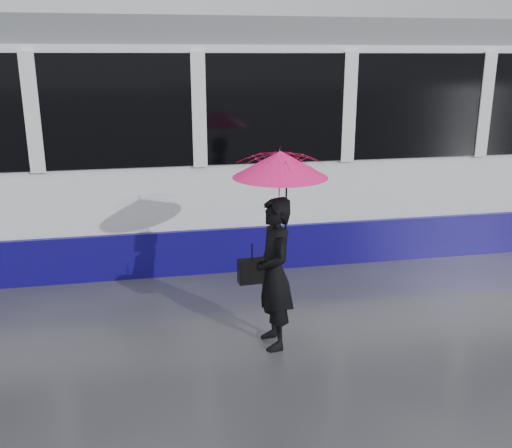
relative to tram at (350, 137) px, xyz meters
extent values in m
plane|color=#2A2A2F|center=(-1.52, -2.50, -1.64)|extent=(90.00, 90.00, 0.00)
cube|color=#3F3D38|center=(-1.52, -0.72, -1.63)|extent=(34.00, 0.07, 0.02)
cube|color=#3F3D38|center=(-1.52, 0.72, -1.63)|extent=(34.00, 0.07, 0.02)
cube|color=white|center=(0.00, 0.00, -0.11)|extent=(24.00, 2.40, 2.95)
cube|color=#100864|center=(0.00, 0.00, -1.33)|extent=(24.00, 2.56, 0.62)
cube|color=black|center=(0.00, 0.00, 0.56)|extent=(23.00, 2.48, 1.40)
cube|color=slate|center=(0.00, 0.00, 1.54)|extent=(23.60, 2.20, 0.35)
imported|color=black|center=(-2.01, -3.37, -0.86)|extent=(0.41, 0.59, 1.56)
imported|color=#FD158B|center=(-1.96, -3.37, 0.00)|extent=(0.91, 0.92, 0.78)
cone|color=#FD158B|center=(-1.96, -3.37, 0.25)|extent=(0.98, 0.98, 0.25)
cylinder|color=black|center=(-1.96, -3.37, 0.39)|extent=(0.01, 0.01, 0.06)
cylinder|color=black|center=(-1.89, -3.35, -0.29)|extent=(0.02, 0.02, 0.68)
cube|color=black|center=(-2.23, -3.35, -0.82)|extent=(0.29, 0.14, 0.24)
cylinder|color=black|center=(-2.23, -3.35, -0.61)|extent=(0.01, 0.01, 0.18)
camera|label=1|loc=(-3.22, -8.54, 1.23)|focal=40.00mm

